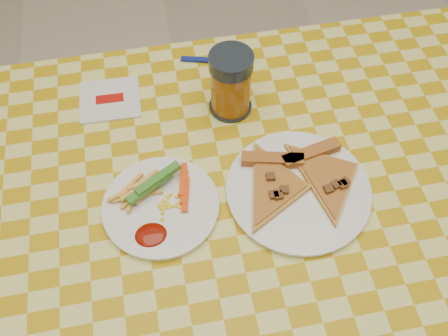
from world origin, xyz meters
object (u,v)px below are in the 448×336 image
Objects in this scene: table at (229,221)px; plate_right at (298,191)px; plate_left at (161,207)px; drink_glass at (231,84)px.

table is 4.89× the size of plate_right.
table is 0.15m from plate_left.
table is 0.15m from plate_right.
table is 0.27m from drink_glass.
drink_glass is at bearing 109.50° from plate_right.
plate_left is 0.25m from plate_right.
drink_glass is (0.05, 0.22, 0.14)m from table.
plate_right is at bearing -70.50° from drink_glass.
plate_left and plate_right have the same top height.
plate_left is 1.45× the size of drink_glass.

